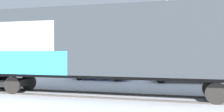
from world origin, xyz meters
TOP-DOWN VIEW (x-y plane):
  - ground_plane at (0.00, 0.00)m, footprint 260.00×260.00m
  - track at (0.86, -0.00)m, footprint 59.98×5.50m
  - freight_car at (0.79, -0.00)m, footprint 17.80×4.05m
  - flagpole at (3.83, 10.07)m, footprint 0.69×1.31m
  - hillside at (0.00, 70.01)m, footprint 153.65×38.84m
  - parked_car_blue at (-1.30, 7.14)m, footprint 4.61×2.34m
  - parked_car_silver at (4.69, 6.63)m, footprint 4.56×2.06m

SIDE VIEW (x-z plane):
  - ground_plane at x=0.00m, z-range 0.00..0.00m
  - track at x=0.86m, z-range 0.00..0.08m
  - parked_car_blue at x=-1.30m, z-range 0.02..1.64m
  - parked_car_silver at x=4.69m, z-range 0.02..1.67m
  - freight_car at x=0.79m, z-range 0.37..4.86m
  - flagpole at x=3.83m, z-range 1.09..8.99m
  - hillside at x=0.00m, z-range -2.44..12.73m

